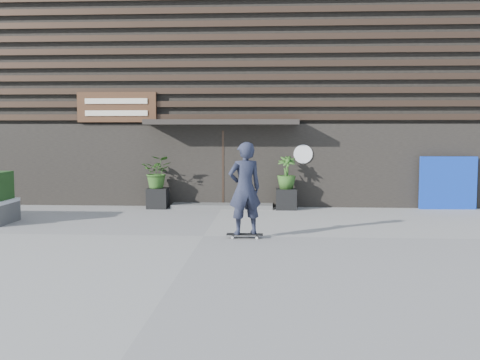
# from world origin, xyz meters

# --- Properties ---
(ground) EXTENTS (80.00, 80.00, 0.00)m
(ground) POSITION_xyz_m (0.00, 0.00, 0.00)
(ground) COLOR gray
(ground) RESTS_ON ground
(entrance_step) EXTENTS (3.00, 0.80, 0.12)m
(entrance_step) POSITION_xyz_m (0.00, 4.60, 0.06)
(entrance_step) COLOR #4E4E4C
(entrance_step) RESTS_ON ground
(planter_pot_left) EXTENTS (0.60, 0.60, 0.60)m
(planter_pot_left) POSITION_xyz_m (-1.90, 4.40, 0.30)
(planter_pot_left) COLOR black
(planter_pot_left) RESTS_ON ground
(bamboo_left) EXTENTS (0.86, 0.75, 0.96)m
(bamboo_left) POSITION_xyz_m (-1.90, 4.40, 1.08)
(bamboo_left) COLOR #2D591E
(bamboo_left) RESTS_ON planter_pot_left
(planter_pot_right) EXTENTS (0.60, 0.60, 0.60)m
(planter_pot_right) POSITION_xyz_m (1.90, 4.40, 0.30)
(planter_pot_right) COLOR black
(planter_pot_right) RESTS_ON ground
(bamboo_right) EXTENTS (0.54, 0.54, 0.96)m
(bamboo_right) POSITION_xyz_m (1.90, 4.40, 1.08)
(bamboo_right) COLOR #2D591E
(bamboo_right) RESTS_ON planter_pot_right
(blue_tarp) EXTENTS (1.65, 0.18, 1.55)m
(blue_tarp) POSITION_xyz_m (6.62, 4.70, 0.77)
(blue_tarp) COLOR #0C2EA3
(blue_tarp) RESTS_ON ground
(building) EXTENTS (18.00, 11.00, 8.00)m
(building) POSITION_xyz_m (-0.00, 9.96, 3.99)
(building) COLOR black
(building) RESTS_ON ground
(skateboarder) EXTENTS (0.84, 0.70, 2.07)m
(skateboarder) POSITION_xyz_m (0.92, -0.21, 1.08)
(skateboarder) COLOR black
(skateboarder) RESTS_ON ground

